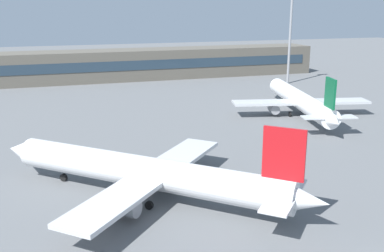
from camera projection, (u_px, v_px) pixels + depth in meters
name	position (u px, v px, depth m)	size (l,w,h in m)	color
ground_plane	(220.00, 141.00, 74.51)	(400.00, 400.00, 0.00)	slate
terminal_building	(138.00, 64.00, 136.77)	(113.86, 12.13, 9.00)	#5B564C
airplane_near	(143.00, 172.00, 51.75)	(33.02, 31.35, 10.41)	silver
airplane_mid	(299.00, 100.00, 92.29)	(28.39, 40.12, 10.02)	white
floodlight_tower_west	(290.00, 29.00, 125.70)	(3.20, 0.80, 27.12)	gray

